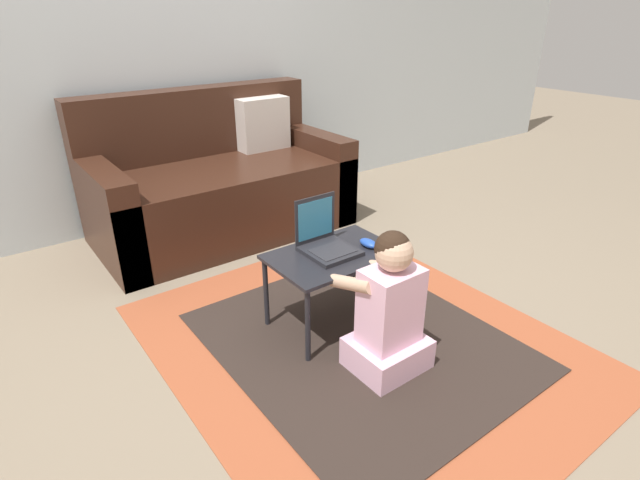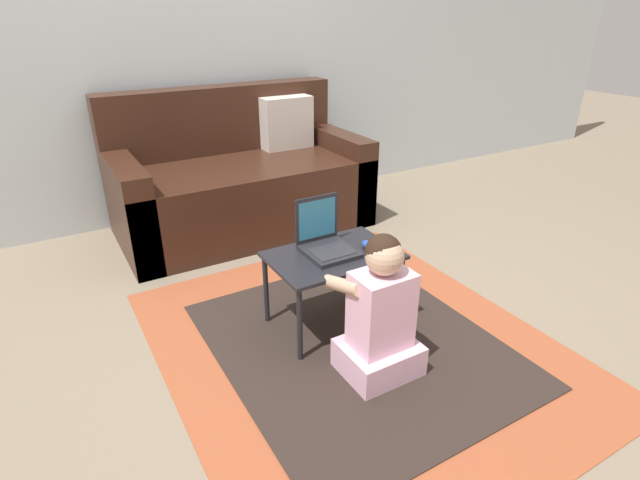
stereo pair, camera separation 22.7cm
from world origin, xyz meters
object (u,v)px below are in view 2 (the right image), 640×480
at_px(computer_mouse, 370,246).
at_px(person_seated, 380,316).
at_px(couch, 240,182).
at_px(laptop_desk, 333,262).
at_px(laptop, 327,243).

bearing_deg(computer_mouse, person_seated, -118.94).
distance_m(computer_mouse, person_seated, 0.42).
distance_m(couch, person_seated, 1.74).
xyz_separation_m(couch, laptop_desk, (-0.09, -1.34, 0.02)).
bearing_deg(person_seated, computer_mouse, 61.06).
height_order(laptop_desk, person_seated, person_seated).
distance_m(laptop, person_seated, 0.45).
bearing_deg(couch, laptop_desk, -93.71).
distance_m(laptop_desk, computer_mouse, 0.19).
bearing_deg(laptop_desk, person_seated, -92.84).
bearing_deg(laptop, laptop_desk, -72.83).
xyz_separation_m(laptop, person_seated, (-0.01, -0.43, -0.14)).
relative_size(laptop_desk, person_seated, 0.92).
relative_size(couch, computer_mouse, 15.80).
distance_m(couch, laptop, 1.31).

